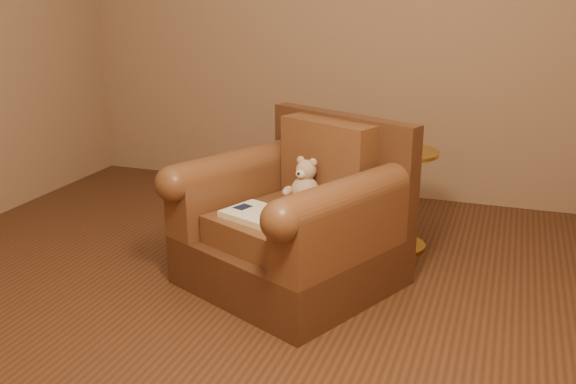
% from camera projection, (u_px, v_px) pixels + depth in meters
% --- Properties ---
extents(floor, '(4.00, 4.00, 0.00)m').
position_uv_depth(floor, '(223.00, 304.00, 3.15)').
color(floor, '#4D2C1A').
rests_on(floor, ground).
extents(armchair, '(1.22, 1.20, 0.84)m').
position_uv_depth(armchair, '(297.00, 223.00, 3.31)').
color(armchair, '#472817').
rests_on(armchair, floor).
extents(teddy_bear, '(0.18, 0.21, 0.25)m').
position_uv_depth(teddy_bear, '(304.00, 187.00, 3.32)').
color(teddy_bear, tan).
rests_on(teddy_bear, armchair).
extents(guidebook, '(0.47, 0.38, 0.03)m').
position_uv_depth(guidebook, '(265.00, 217.00, 3.12)').
color(guidebook, beige).
rests_on(guidebook, armchair).
extents(side_table, '(0.42, 0.42, 0.59)m').
position_uv_depth(side_table, '(399.00, 196.00, 3.74)').
color(side_table, gold).
rests_on(side_table, floor).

